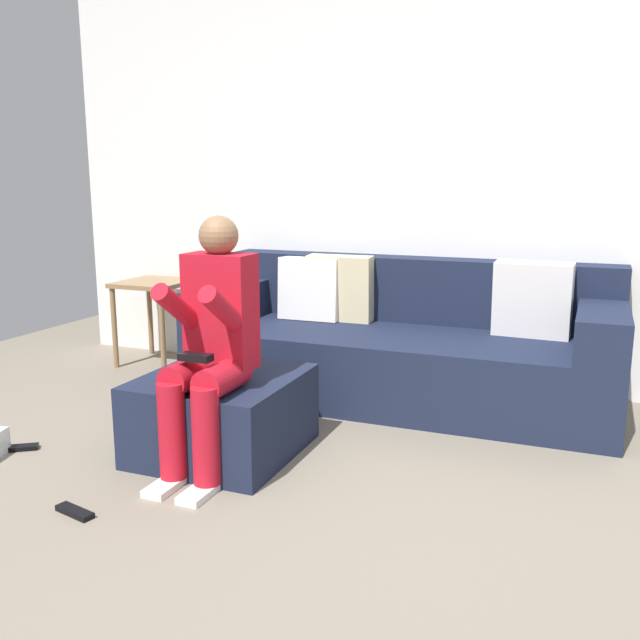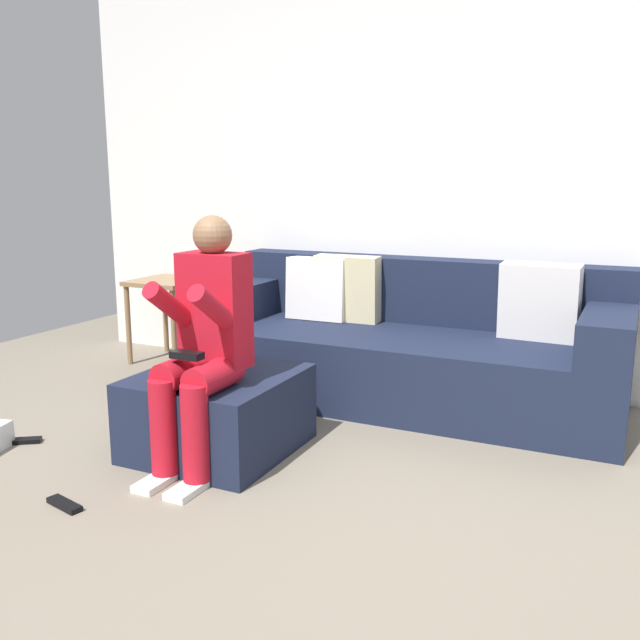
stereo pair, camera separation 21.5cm
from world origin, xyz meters
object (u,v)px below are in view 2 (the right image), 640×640
ottoman (218,412)px  remote_by_storage_bin (20,441)px  person_seated (202,341)px  couch_sectional (407,346)px  remote_near_ottoman (65,504)px  side_table (168,295)px

ottoman → remote_by_storage_bin: size_ratio=3.61×
ottoman → person_seated: 0.44m
ottoman → couch_sectional: bearing=64.5°
person_seated → ottoman: bearing=107.4°
remote_by_storage_bin → couch_sectional: bearing=10.9°
couch_sectional → remote_near_ottoman: size_ratio=13.39×
ottoman → person_seated: bearing=-72.6°
person_seated → side_table: 1.93m
ottoman → person_seated: size_ratio=0.65×
side_table → ottoman: bearing=-45.1°
couch_sectional → ottoman: couch_sectional is taller
couch_sectional → side_table: 1.79m
person_seated → remote_near_ottoman: person_seated is taller
person_seated → remote_near_ottoman: 0.85m
remote_near_ottoman → ottoman: bearing=86.7°
couch_sectional → remote_by_storage_bin: 2.12m
person_seated → remote_near_ottoman: bearing=-116.4°
couch_sectional → ottoman: bearing=-115.5°
remote_near_ottoman → remote_by_storage_bin: size_ratio=0.90×
ottoman → remote_by_storage_bin: 1.00m
side_table → remote_by_storage_bin: size_ratio=2.91×
couch_sectional → person_seated: bearing=-110.0°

